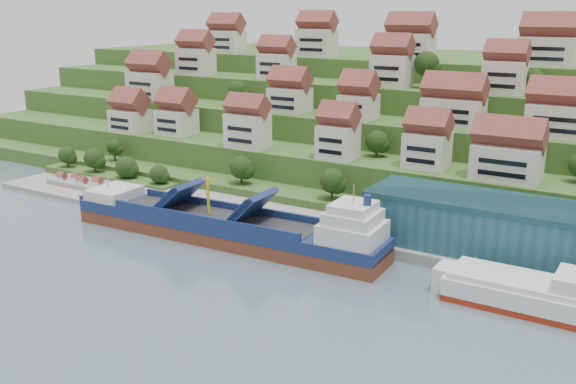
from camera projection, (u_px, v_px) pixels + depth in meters
The scene contains 11 objects.
ground at pixel (242, 244), 130.00m from camera, with size 300.00×300.00×0.00m, color slate.
quay at pixel (363, 235), 131.88m from camera, with size 180.00×14.00×2.20m, color gray.
pebble_beach at pixel (89, 188), 168.97m from camera, with size 45.00×20.00×1.00m, color gray.
hillside at pixel (424, 120), 211.87m from camera, with size 260.00×128.00×31.00m.
hillside_village at pixel (380, 92), 172.53m from camera, with size 160.97×62.57×28.95m.
hillside_trees at pixel (322, 131), 163.46m from camera, with size 142.67×62.20×32.33m.
warehouse at pixel (530, 232), 115.70m from camera, with size 60.00×15.00×10.00m, color #235060.
flagpole at pixel (345, 213), 127.16m from camera, with size 1.28×0.16×8.00m.
beach_huts at pixel (80, 182), 168.52m from camera, with size 14.40×3.70×2.20m.
cargo_ship at pixel (231, 228), 130.47m from camera, with size 70.32×14.03×15.40m.
second_ship at pixel (536, 295), 101.23m from camera, with size 26.77×9.94×7.76m.
Camera 1 is at (72.12, -99.03, 45.73)m, focal length 40.00 mm.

